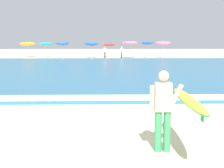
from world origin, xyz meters
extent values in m
plane|color=beige|center=(0.00, 0.00, 0.00)|extent=(160.00, 160.00, 0.00)
cube|color=teal|center=(0.00, 18.26, 0.07)|extent=(120.00, 28.00, 0.14)
cube|color=white|center=(0.00, 4.86, 0.15)|extent=(120.00, 1.22, 0.01)
cylinder|color=#338E56|center=(2.45, -0.61, 0.44)|extent=(0.15, 0.15, 0.88)
cylinder|color=#338E56|center=(2.64, -0.62, 0.44)|extent=(0.15, 0.15, 0.88)
cube|color=beige|center=(2.55, -0.62, 1.18)|extent=(0.35, 0.23, 0.60)
sphere|color=beige|center=(2.55, -0.62, 1.62)|extent=(0.22, 0.22, 0.22)
cylinder|color=beige|center=(2.32, -0.61, 1.13)|extent=(0.10, 0.10, 0.58)
cylinder|color=beige|center=(2.82, -0.61, 1.20)|extent=(0.31, 0.11, 0.51)
ellipsoid|color=yellow|center=(3.07, -0.64, 1.13)|extent=(0.42, 2.71, 0.12)
ellipsoid|color=green|center=(3.07, -0.64, 1.11)|extent=(0.45, 2.81, 0.08)
cube|color=green|center=(3.02, -1.72, 1.01)|extent=(0.03, 0.14, 0.14)
cylinder|color=beige|center=(-9.46, 37.10, 0.91)|extent=(0.05, 0.05, 1.83)
ellipsoid|color=#F4A31E|center=(-9.46, 37.10, 1.90)|extent=(2.27, 2.27, 0.51)
cylinder|color=beige|center=(-6.86, 36.66, 0.93)|extent=(0.05, 0.05, 1.86)
ellipsoid|color=#19ADB2|center=(-6.86, 36.66, 1.92)|extent=(2.12, 2.13, 0.49)
cylinder|color=beige|center=(-4.41, 36.08, 0.94)|extent=(0.05, 0.05, 1.88)
ellipsoid|color=blue|center=(-4.41, 36.08, 1.96)|extent=(1.86, 1.88, 0.62)
cylinder|color=beige|center=(-0.35, 35.01, 0.93)|extent=(0.05, 0.05, 1.85)
ellipsoid|color=blue|center=(-0.35, 35.01, 1.94)|extent=(1.81, 1.83, 0.67)
cylinder|color=beige|center=(2.06, 37.15, 0.86)|extent=(0.05, 0.05, 1.71)
ellipsoid|color=red|center=(2.06, 37.15, 1.77)|extent=(1.80, 1.80, 0.40)
cylinder|color=beige|center=(4.84, 34.74, 0.99)|extent=(0.05, 0.05, 1.98)
ellipsoid|color=pink|center=(4.84, 34.74, 2.05)|extent=(2.17, 2.18, 0.54)
cylinder|color=beige|center=(7.33, 35.54, 0.99)|extent=(0.05, 0.05, 1.98)
ellipsoid|color=blue|center=(7.33, 35.54, 2.05)|extent=(1.76, 1.79, 0.62)
cylinder|color=beige|center=(9.51, 35.62, 0.98)|extent=(0.05, 0.05, 1.97)
ellipsoid|color=pink|center=(9.51, 35.62, 2.04)|extent=(2.13, 2.16, 0.67)
cylinder|color=#383842|center=(3.69, 34.45, 0.42)|extent=(0.20, 0.20, 0.84)
cube|color=white|center=(3.69, 34.45, 1.11)|extent=(0.32, 0.20, 0.54)
sphere|color=beige|center=(3.69, 34.45, 1.48)|extent=(0.20, 0.20, 0.20)
cylinder|color=#383842|center=(1.45, 35.03, 0.42)|extent=(0.20, 0.20, 0.84)
cube|color=white|center=(1.45, 35.03, 1.11)|extent=(0.32, 0.20, 0.54)
sphere|color=#9E7051|center=(1.45, 35.03, 1.48)|extent=(0.20, 0.20, 0.20)
camera|label=1|loc=(1.32, -6.85, 2.34)|focal=49.14mm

